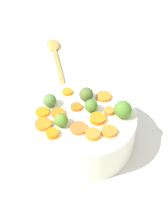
% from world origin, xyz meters
% --- Properties ---
extents(tabletop, '(2.40, 2.40, 0.02)m').
position_xyz_m(tabletop, '(0.00, 0.00, 0.01)').
color(tabletop, silver).
rests_on(tabletop, ground).
extents(serving_bowl_carrots, '(0.24, 0.24, 0.09)m').
position_xyz_m(serving_bowl_carrots, '(-0.04, -0.03, 0.07)').
color(serving_bowl_carrots, white).
rests_on(serving_bowl_carrots, tabletop).
extents(carrot_slice_0, '(0.05, 0.05, 0.01)m').
position_xyz_m(carrot_slice_0, '(-0.06, -0.07, 0.12)').
color(carrot_slice_0, orange).
rests_on(carrot_slice_0, serving_bowl_carrots).
extents(carrot_slice_1, '(0.03, 0.03, 0.01)m').
position_xyz_m(carrot_slice_1, '(0.02, -0.04, 0.12)').
color(carrot_slice_1, orange).
rests_on(carrot_slice_1, serving_bowl_carrots).
extents(carrot_slice_2, '(0.04, 0.04, 0.01)m').
position_xyz_m(carrot_slice_2, '(-0.05, -0.00, 0.12)').
color(carrot_slice_2, orange).
rests_on(carrot_slice_2, serving_bowl_carrots).
extents(carrot_slice_3, '(0.04, 0.04, 0.01)m').
position_xyz_m(carrot_slice_3, '(-0.13, 0.01, 0.12)').
color(carrot_slice_3, orange).
rests_on(carrot_slice_3, serving_bowl_carrots).
extents(carrot_slice_4, '(0.04, 0.04, 0.01)m').
position_xyz_m(carrot_slice_4, '(0.00, -0.09, 0.12)').
color(carrot_slice_4, orange).
rests_on(carrot_slice_4, serving_bowl_carrots).
extents(carrot_slice_5, '(0.04, 0.04, 0.01)m').
position_xyz_m(carrot_slice_5, '(-0.01, -0.05, 0.12)').
color(carrot_slice_5, orange).
rests_on(carrot_slice_5, serving_bowl_carrots).
extents(carrot_slice_6, '(0.05, 0.05, 0.01)m').
position_xyz_m(carrot_slice_6, '(-0.04, -0.09, 0.12)').
color(carrot_slice_6, orange).
rests_on(carrot_slice_6, serving_bowl_carrots).
extents(carrot_slice_7, '(0.05, 0.05, 0.01)m').
position_xyz_m(carrot_slice_7, '(-0.13, -0.03, 0.12)').
color(carrot_slice_7, orange).
rests_on(carrot_slice_7, serving_bowl_carrots).
extents(carrot_slice_8, '(0.03, 0.03, 0.01)m').
position_xyz_m(carrot_slice_8, '(-0.12, -0.07, 0.12)').
color(carrot_slice_8, orange).
rests_on(carrot_slice_8, serving_bowl_carrots).
extents(carrot_slice_9, '(0.03, 0.03, 0.01)m').
position_xyz_m(carrot_slice_9, '(-0.05, 0.06, 0.12)').
color(carrot_slice_9, orange).
rests_on(carrot_slice_9, serving_bowl_carrots).
extents(carrot_slice_10, '(0.05, 0.05, 0.01)m').
position_xyz_m(carrot_slice_10, '(0.03, 0.02, 0.12)').
color(carrot_slice_10, orange).
rests_on(carrot_slice_10, serving_bowl_carrots).
extents(carrot_slice_11, '(0.04, 0.04, 0.01)m').
position_xyz_m(carrot_slice_11, '(-0.09, -0.01, 0.12)').
color(carrot_slice_11, orange).
rests_on(carrot_slice_11, serving_bowl_carrots).
extents(brussels_sprout_0, '(0.03, 0.03, 0.03)m').
position_xyz_m(brussels_sprout_0, '(-0.02, -0.02, 0.13)').
color(brussels_sprout_0, '#52822D').
rests_on(brussels_sprout_0, serving_bowl_carrots).
extents(brussels_sprout_1, '(0.03, 0.03, 0.03)m').
position_xyz_m(brussels_sprout_1, '(-0.10, 0.03, 0.13)').
color(brussels_sprout_1, '#588440').
rests_on(brussels_sprout_1, serving_bowl_carrots).
extents(brussels_sprout_2, '(0.03, 0.03, 0.03)m').
position_xyz_m(brussels_sprout_2, '(-0.09, -0.04, 0.13)').
color(brussels_sprout_2, '#59892D').
rests_on(brussels_sprout_2, serving_bowl_carrots).
extents(brussels_sprout_3, '(0.04, 0.04, 0.04)m').
position_xyz_m(brussels_sprout_3, '(0.05, -0.05, 0.13)').
color(brussels_sprout_3, '#51842C').
rests_on(brussels_sprout_3, serving_bowl_carrots).
extents(brussels_sprout_4, '(0.03, 0.03, 0.03)m').
position_xyz_m(brussels_sprout_4, '(-0.02, 0.02, 0.13)').
color(brussels_sprout_4, '#556C2E').
rests_on(brussels_sprout_4, serving_bowl_carrots).
extents(wooden_spoon, '(0.06, 0.32, 0.01)m').
position_xyz_m(wooden_spoon, '(-0.02, 0.34, 0.03)').
color(wooden_spoon, '#AD8E49').
rests_on(wooden_spoon, tabletop).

